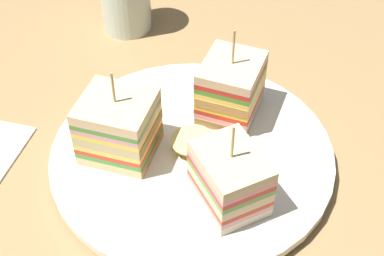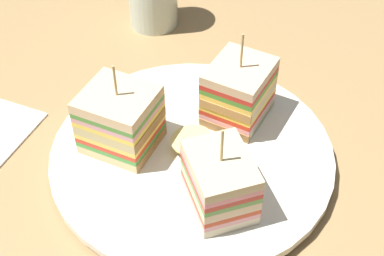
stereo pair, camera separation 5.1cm
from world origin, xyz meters
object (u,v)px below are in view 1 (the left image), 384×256
at_px(plate, 192,154).
at_px(sandwich_wedge_2, 119,127).
at_px(sandwich_wedge_0, 230,178).
at_px(chip_pile, 202,146).
at_px(sandwich_wedge_1, 232,88).

xyz_separation_m(plate, sandwich_wedge_2, (-0.04, 0.06, 0.04)).
distance_m(plate, sandwich_wedge_0, 0.08).
distance_m(sandwich_wedge_0, chip_pile, 0.07).
height_order(sandwich_wedge_0, sandwich_wedge_2, sandwich_wedge_2).
bearing_deg(chip_pile, sandwich_wedge_1, 7.39).
bearing_deg(sandwich_wedge_0, sandwich_wedge_1, -29.67).
height_order(plate, sandwich_wedge_0, sandwich_wedge_0).
bearing_deg(plate, sandwich_wedge_1, -0.93).
relative_size(sandwich_wedge_0, chip_pile, 1.23).
bearing_deg(plate, chip_pile, -77.34).
bearing_deg(plate, sandwich_wedge_2, 124.64).
distance_m(sandwich_wedge_0, sandwich_wedge_2, 0.12).
relative_size(plate, sandwich_wedge_1, 2.76).
xyz_separation_m(sandwich_wedge_1, sandwich_wedge_2, (-0.11, 0.06, 0.00)).
distance_m(sandwich_wedge_1, chip_pile, 0.07).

